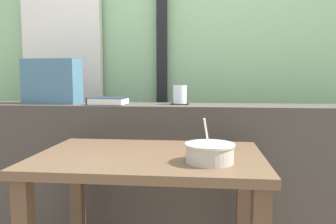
# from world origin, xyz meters

# --- Properties ---
(outdoor_backdrop) EXTENTS (4.80, 0.08, 2.80)m
(outdoor_backdrop) POSITION_xyz_m (0.00, 1.07, 1.40)
(outdoor_backdrop) COLOR #8EBC89
(outdoor_backdrop) RESTS_ON ground
(curtain_left_panel) EXTENTS (0.56, 0.06, 2.50)m
(curtain_left_panel) POSITION_xyz_m (-0.75, 0.97, 1.25)
(curtain_left_panel) COLOR silver
(curtain_left_panel) RESTS_ON ground
(window_divider_post) EXTENTS (0.07, 0.05, 2.60)m
(window_divider_post) POSITION_xyz_m (-0.05, 1.00, 1.30)
(window_divider_post) COLOR black
(window_divider_post) RESTS_ON ground
(dark_console_ledge) EXTENTS (2.80, 0.29, 0.85)m
(dark_console_ledge) POSITION_xyz_m (0.00, 0.55, 0.43)
(dark_console_ledge) COLOR #423D38
(dark_console_ledge) RESTS_ON ground
(breakfast_table) EXTENTS (0.93, 0.62, 0.69)m
(breakfast_table) POSITION_xyz_m (0.02, 0.00, 0.56)
(breakfast_table) COLOR brown
(breakfast_table) RESTS_ON ground
(coaster_square) EXTENTS (0.10, 0.10, 0.00)m
(coaster_square) POSITION_xyz_m (0.10, 0.57, 0.85)
(coaster_square) COLOR black
(coaster_square) RESTS_ON dark_console_ledge
(juice_glass) EXTENTS (0.08, 0.08, 0.10)m
(juice_glass) POSITION_xyz_m (0.10, 0.57, 0.90)
(juice_glass) COLOR white
(juice_glass) RESTS_ON coaster_square
(closed_book) EXTENTS (0.22, 0.16, 0.04)m
(closed_book) POSITION_xyz_m (-0.30, 0.51, 0.87)
(closed_book) COLOR #1E2D47
(closed_book) RESTS_ON dark_console_ledge
(throw_pillow) EXTENTS (0.33, 0.16, 0.26)m
(throw_pillow) POSITION_xyz_m (-0.65, 0.55, 0.98)
(throw_pillow) COLOR #426B84
(throw_pillow) RESTS_ON dark_console_ledge
(soup_bowl) EXTENTS (0.19, 0.19, 0.17)m
(soup_bowl) POSITION_xyz_m (0.26, -0.12, 0.73)
(soup_bowl) COLOR #BCB7A8
(soup_bowl) RESTS_ON breakfast_table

